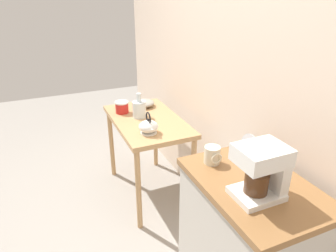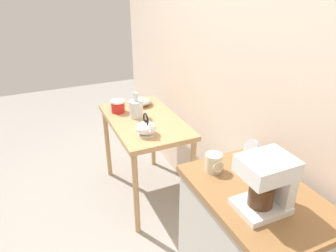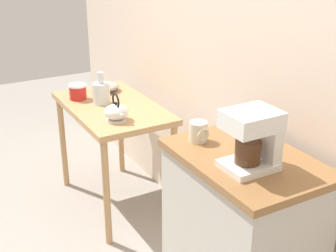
{
  "view_description": "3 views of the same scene",
  "coord_description": "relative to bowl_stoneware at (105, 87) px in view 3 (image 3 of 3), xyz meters",
  "views": [
    {
      "loc": [
        1.73,
        -0.84,
        1.83
      ],
      "look_at": [
        -0.04,
        -0.07,
        0.95
      ],
      "focal_mm": 32.89,
      "sensor_mm": 36.0,
      "label": 1
    },
    {
      "loc": [
        1.64,
        -0.82,
        1.88
      ],
      "look_at": [
        -0.04,
        -0.06,
        0.97
      ],
      "focal_mm": 33.5,
      "sensor_mm": 36.0,
      "label": 2
    },
    {
      "loc": [
        2.21,
        -1.17,
        1.88
      ],
      "look_at": [
        0.13,
        -0.0,
        0.88
      ],
      "focal_mm": 50.44,
      "sensor_mm": 36.0,
      "label": 3
    }
  ],
  "objects": [
    {
      "name": "bowl_stoneware",
      "position": [
        0.0,
        0.0,
        0.0
      ],
      "size": [
        0.2,
        0.2,
        0.06
      ],
      "color": "#9E998C",
      "rests_on": "wooden_table"
    },
    {
      "name": "mug_small_cream",
      "position": [
        1.4,
        -0.09,
        0.18
      ],
      "size": [
        0.09,
        0.09,
        0.1
      ],
      "color": "beige",
      "rests_on": "kitchen_counter"
    },
    {
      "name": "mug_blue",
      "position": [
        1.58,
        0.1,
        0.18
      ],
      "size": [
        0.08,
        0.08,
        0.08
      ],
      "color": "#2D4CAD",
      "rests_on": "kitchen_counter"
    },
    {
      "name": "ground_plane",
      "position": [
        0.92,
        -0.06,
        -0.8
      ],
      "size": [
        8.0,
        8.0,
        0.0
      ],
      "primitive_type": "plane",
      "color": "gray"
    },
    {
      "name": "coffee_maker",
      "position": [
        1.74,
        -0.03,
        0.28
      ],
      "size": [
        0.18,
        0.22,
        0.26
      ],
      "color": "white",
      "rests_on": "kitchen_counter"
    },
    {
      "name": "wooden_table",
      "position": [
        0.3,
        -0.08,
        -0.14
      ],
      "size": [
        0.95,
        0.56,
        0.77
      ],
      "color": "tan",
      "rests_on": "ground_plane"
    },
    {
      "name": "glass_carafe_vase",
      "position": [
        0.23,
        -0.12,
        0.04
      ],
      "size": [
        0.12,
        0.12,
        0.22
      ],
      "color": "silver",
      "rests_on": "wooden_table"
    },
    {
      "name": "table_clock",
      "position": [
        1.4,
        0.15,
        0.19
      ],
      "size": [
        0.11,
        0.06,
        0.13
      ],
      "color": "#B2B5BA",
      "rests_on": "kitchen_counter"
    },
    {
      "name": "kitchen_counter",
      "position": [
        1.64,
        0.01,
        -0.33
      ],
      "size": [
        0.74,
        0.51,
        0.94
      ],
      "color": "#BCB7AD",
      "rests_on": "ground_plane"
    },
    {
      "name": "back_wall",
      "position": [
        1.02,
        0.37,
        0.6
      ],
      "size": [
        4.4,
        0.1,
        2.8
      ],
      "primitive_type": "cube",
      "color": "beige",
      "rests_on": "ground_plane"
    },
    {
      "name": "teakettle",
      "position": [
        0.57,
        -0.16,
        0.02
      ],
      "size": [
        0.19,
        0.15,
        0.18
      ],
      "color": "white",
      "rests_on": "wooden_table"
    },
    {
      "name": "canister_enamel",
      "position": [
        0.07,
        -0.24,
        0.02
      ],
      "size": [
        0.12,
        0.12,
        0.11
      ],
      "color": "red",
      "rests_on": "wooden_table"
    }
  ]
}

